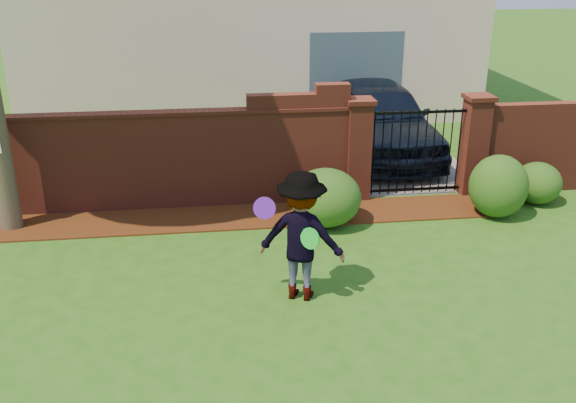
{
  "coord_description": "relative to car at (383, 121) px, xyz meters",
  "views": [
    {
      "loc": [
        -0.25,
        -6.74,
        4.36
      ],
      "look_at": [
        0.79,
        1.4,
        1.05
      ],
      "focal_mm": 39.5,
      "sensor_mm": 36.0,
      "label": 1
    }
  ],
  "objects": [
    {
      "name": "ground",
      "position": [
        -3.51,
        -6.36,
        -0.83
      ],
      "size": [
        80.0,
        80.0,
        0.01
      ],
      "primitive_type": "cube",
      "color": "#275415",
      "rests_on": "ground"
    },
    {
      "name": "mulch_bed",
      "position": [
        -4.46,
        -3.02,
        -0.81
      ],
      "size": [
        11.1,
        1.08,
        0.03
      ],
      "primitive_type": "cube",
      "color": "#3A1B0A",
      "rests_on": "ground"
    },
    {
      "name": "brick_wall",
      "position": [
        -5.52,
        -2.36,
        0.11
      ],
      "size": [
        8.7,
        0.31,
        2.16
      ],
      "color": "maroon",
      "rests_on": "ground"
    },
    {
      "name": "brick_wall_return",
      "position": [
        3.09,
        -2.36,
        0.03
      ],
      "size": [
        4.0,
        0.25,
        1.7
      ],
      "primitive_type": "cube",
      "color": "maroon",
      "rests_on": "ground"
    },
    {
      "name": "pillar_left",
      "position": [
        -1.11,
        -2.36,
        0.14
      ],
      "size": [
        0.5,
        0.5,
        1.88
      ],
      "color": "maroon",
      "rests_on": "ground"
    },
    {
      "name": "pillar_right",
      "position": [
        1.09,
        -2.36,
        0.14
      ],
      "size": [
        0.5,
        0.5,
        1.88
      ],
      "color": "maroon",
      "rests_on": "ground"
    },
    {
      "name": "iron_gate",
      "position": [
        -0.01,
        -2.36,
        0.03
      ],
      "size": [
        1.78,
        0.03,
        1.6
      ],
      "color": "black",
      "rests_on": "ground"
    },
    {
      "name": "driveway",
      "position": [
        -0.01,
        1.64,
        -0.82
      ],
      "size": [
        3.2,
        8.0,
        0.01
      ],
      "primitive_type": "cube",
      "color": "slate",
      "rests_on": "ground"
    },
    {
      "name": "car",
      "position": [
        0.0,
        0.0,
        0.0
      ],
      "size": [
        2.09,
        4.87,
        1.64
      ],
      "primitive_type": "imported",
      "rotation": [
        0.0,
        0.0,
        0.03
      ],
      "color": "black",
      "rests_on": "ground"
    },
    {
      "name": "shrub_left",
      "position": [
        -1.9,
        -3.48,
        -0.34
      ],
      "size": [
        1.18,
        1.18,
        0.97
      ],
      "primitive_type": "ellipsoid",
      "color": "#1A4916",
      "rests_on": "ground"
    },
    {
      "name": "shrub_middle",
      "position": [
        1.1,
        -3.49,
        -0.27
      ],
      "size": [
        1.0,
        1.0,
        1.1
      ],
      "primitive_type": "ellipsoid",
      "color": "#1A4916",
      "rests_on": "ground"
    },
    {
      "name": "shrub_right",
      "position": [
        2.09,
        -3.0,
        -0.44
      ],
      "size": [
        0.86,
        0.86,
        0.76
      ],
      "primitive_type": "ellipsoid",
      "color": "#1A4916",
      "rests_on": "ground"
    },
    {
      "name": "man",
      "position": [
        -2.67,
        -5.79,
        0.06
      ],
      "size": [
        1.3,
        1.02,
        1.76
      ],
      "primitive_type": "imported",
      "rotation": [
        0.0,
        0.0,
        2.78
      ],
      "color": "gray",
      "rests_on": "ground"
    },
    {
      "name": "frisbee_purple",
      "position": [
        -3.13,
        -5.81,
        0.5
      ],
      "size": [
        0.3,
        0.14,
        0.28
      ],
      "primitive_type": "cylinder",
      "rotation": [
        1.36,
        0.0,
        -0.18
      ],
      "color": "#641CB2",
      "rests_on": "man"
    },
    {
      "name": "frisbee_green",
      "position": [
        -2.58,
        -6.05,
        0.16
      ],
      "size": [
        0.24,
        0.24,
        0.28
      ],
      "primitive_type": "cylinder",
      "rotation": [
        1.43,
        0.0,
        -0.78
      ],
      "color": "green",
      "rests_on": "man"
    }
  ]
}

